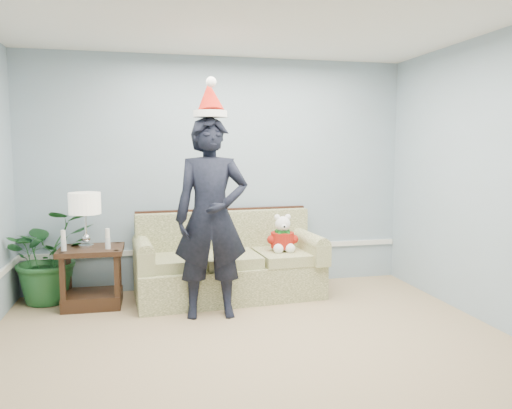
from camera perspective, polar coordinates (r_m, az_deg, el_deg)
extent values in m
cube|color=tan|center=(3.81, 1.94, -19.25)|extent=(4.50, 5.00, 0.02)
cube|color=#889FAE|center=(5.91, -4.19, 3.55)|extent=(4.50, 0.02, 2.70)
cube|color=white|center=(6.00, -4.08, -5.09)|extent=(4.48, 0.03, 0.06)
cube|color=#4C5628|center=(5.61, -3.11, -8.59)|extent=(2.08, 1.01, 0.38)
cube|color=#4C5628|center=(5.44, -9.58, -6.44)|extent=(0.64, 0.73, 0.12)
cube|color=#4C5628|center=(5.50, -3.04, -6.20)|extent=(0.64, 0.73, 0.12)
cube|color=#4C5628|center=(5.64, 3.26, -5.90)|extent=(0.64, 0.73, 0.12)
cube|color=#4C5628|center=(5.83, -3.67, -3.39)|extent=(2.03, 0.34, 0.54)
cube|color=black|center=(5.85, -3.80, -0.68)|extent=(2.02, 0.20, 0.05)
cube|color=#4C5628|center=(5.46, -12.76, -5.83)|extent=(0.24, 0.88, 0.23)
cube|color=#4C5628|center=(5.76, 6.00, -5.08)|extent=(0.24, 0.88, 0.23)
cube|color=#352013|center=(5.46, -18.32, -4.97)|extent=(0.65, 0.55, 0.05)
cube|color=#352013|center=(5.58, -18.13, -10.25)|extent=(0.59, 0.49, 0.15)
cube|color=#352013|center=(5.35, -21.22, -8.43)|extent=(0.05, 0.05, 0.62)
cube|color=#352013|center=(5.30, -15.61, -8.38)|extent=(0.05, 0.05, 0.62)
cube|color=#352013|center=(5.75, -20.61, -7.39)|extent=(0.05, 0.05, 0.62)
cube|color=#352013|center=(5.70, -15.40, -7.33)|extent=(0.05, 0.05, 0.62)
cylinder|color=silver|center=(5.48, -18.82, -4.52)|extent=(0.15, 0.15, 0.03)
sphere|color=silver|center=(5.46, -18.85, -3.64)|extent=(0.09, 0.09, 0.09)
cylinder|color=silver|center=(5.44, -18.91, -2.18)|extent=(0.02, 0.02, 0.32)
cylinder|color=silver|center=(5.41, -18.99, 0.13)|extent=(0.32, 0.32, 0.22)
cylinder|color=silver|center=(5.37, -21.13, -4.35)|extent=(0.05, 0.05, 0.11)
cylinder|color=white|center=(5.35, -21.18, -3.25)|extent=(0.05, 0.05, 0.10)
cylinder|color=silver|center=(5.33, -16.58, -4.28)|extent=(0.05, 0.05, 0.11)
cylinder|color=white|center=(5.31, -16.62, -3.17)|extent=(0.05, 0.05, 0.10)
imported|color=#215829|center=(5.81, -22.59, -5.36)|extent=(1.18, 1.12, 1.01)
imported|color=black|center=(4.85, -5.13, -1.54)|extent=(0.74, 0.52, 1.95)
cylinder|color=white|center=(4.82, -5.25, 10.27)|extent=(0.35, 0.35, 0.06)
cone|color=red|center=(4.86, -5.31, 12.14)|extent=(0.30, 0.37, 0.37)
sphere|color=white|center=(4.76, -5.15, 13.78)|extent=(0.10, 0.10, 0.10)
sphere|color=white|center=(5.62, 3.04, -4.07)|extent=(0.24, 0.24, 0.24)
cylinder|color=red|center=(5.62, 3.04, -4.07)|extent=(0.28, 0.28, 0.17)
cylinder|color=#145E1B|center=(5.60, 3.04, -3.10)|extent=(0.19, 0.19, 0.03)
sphere|color=white|center=(5.51, 2.68, -5.08)|extent=(0.11, 0.11, 0.11)
sphere|color=white|center=(5.55, 4.00, -5.02)|extent=(0.11, 0.11, 0.11)
sphere|color=white|center=(5.58, 3.08, -2.24)|extent=(0.17, 0.17, 0.17)
sphere|color=black|center=(5.48, 3.37, -2.56)|extent=(0.02, 0.02, 0.02)
sphere|color=white|center=(5.56, 2.45, -1.47)|extent=(0.07, 0.07, 0.07)
sphere|color=white|center=(5.60, 3.65, -1.43)|extent=(0.07, 0.07, 0.07)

